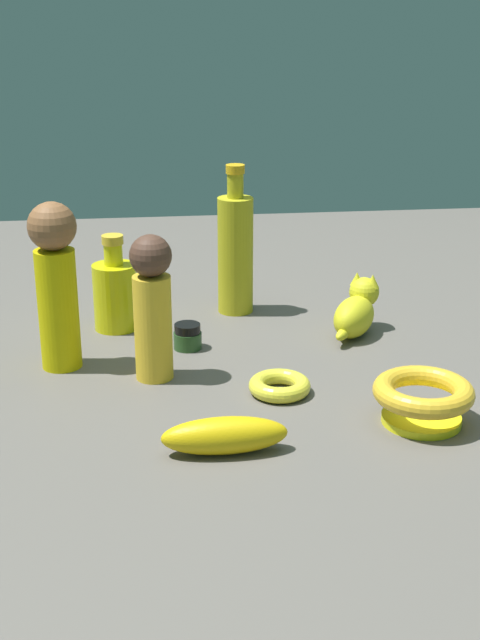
{
  "coord_description": "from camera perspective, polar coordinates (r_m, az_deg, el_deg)",
  "views": [
    {
      "loc": [
        0.14,
        1.17,
        0.51
      ],
      "look_at": [
        0.0,
        0.0,
        0.08
      ],
      "focal_mm": 48.41,
      "sensor_mm": 36.0,
      "label": 1
    }
  ],
  "objects": [
    {
      "name": "bowl",
      "position": [
        1.14,
        12.0,
        -4.99
      ],
      "size": [
        0.13,
        0.13,
        0.06
      ],
      "color": "yellow",
      "rests_on": "ground"
    },
    {
      "name": "cat_figurine",
      "position": [
        1.42,
        7.7,
        0.64
      ],
      "size": [
        0.11,
        0.12,
        0.09
      ],
      "color": "gold",
      "rests_on": "ground"
    },
    {
      "name": "bangle",
      "position": [
        1.21,
        2.64,
        -4.36
      ],
      "size": [
        0.09,
        0.09,
        0.02
      ],
      "primitive_type": "torus",
      "color": "yellow",
      "rests_on": "ground"
    },
    {
      "name": "person_figure_adult",
      "position": [
        1.23,
        -5.82,
        0.97
      ],
      "size": [
        0.08,
        0.08,
        0.21
      ],
      "color": "gold",
      "rests_on": "ground"
    },
    {
      "name": "person_figure_child",
      "position": [
        1.28,
        -12.06,
        2.55
      ],
      "size": [
        0.08,
        0.08,
        0.25
      ],
      "color": "#D1BF07",
      "rests_on": "ground"
    },
    {
      "name": "banana",
      "position": [
        1.05,
        -1.02,
        -7.64
      ],
      "size": [
        0.15,
        0.05,
        0.05
      ],
      "primitive_type": "ellipsoid",
      "rotation": [
        0.0,
        0.0,
        0.01
      ],
      "color": "#E1B80E",
      "rests_on": "ground"
    },
    {
      "name": "nail_polish_jar",
      "position": [
        1.36,
        -3.48,
        -1.09
      ],
      "size": [
        0.04,
        0.04,
        0.04
      ],
      "color": "#244920",
      "rests_on": "ground"
    },
    {
      "name": "bottle_tall",
      "position": [
        1.5,
        -0.31,
        4.56
      ],
      "size": [
        0.06,
        0.06,
        0.26
      ],
      "color": "gold",
      "rests_on": "ground"
    },
    {
      "name": "bottle_short",
      "position": [
        1.44,
        -8.25,
        1.77
      ],
      "size": [
        0.07,
        0.07,
        0.16
      ],
      "color": "#D0CC0E",
      "rests_on": "ground"
    },
    {
      "name": "ground",
      "position": [
        1.28,
        0.0,
        -3.35
      ],
      "size": [
        2.0,
        2.0,
        0.0
      ],
      "primitive_type": "plane",
      "color": "#5B5651"
    }
  ]
}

